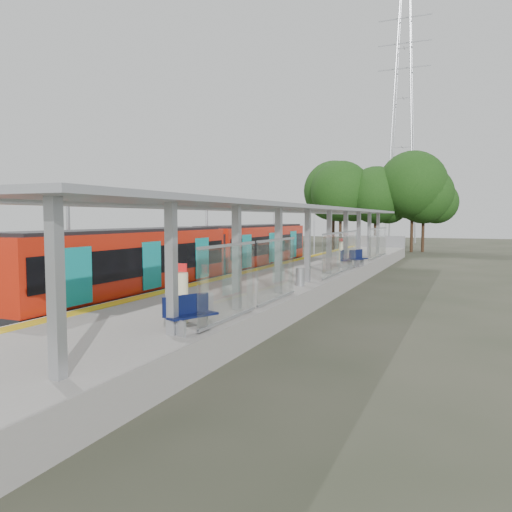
{
  "coord_description": "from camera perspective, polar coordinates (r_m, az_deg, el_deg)",
  "views": [
    {
      "loc": [
        9.21,
        -9.13,
        4.09
      ],
      "look_at": [
        -0.08,
        12.49,
        2.3
      ],
      "focal_mm": 35.0,
      "sensor_mm": 36.0,
      "label": 1
    }
  ],
  "objects": [
    {
      "name": "litter_bin",
      "position": [
        22.87,
        5.08,
        -2.4
      ],
      "size": [
        0.52,
        0.52,
        0.82
      ],
      "primitive_type": "cylinder",
      "rotation": [
        0.0,
        0.0,
        -0.38
      ],
      "color": "#9EA0A5",
      "rests_on": "platform"
    },
    {
      "name": "catenary_masts",
      "position": [
        32.1,
        -5.5,
        2.23
      ],
      "size": [
        2.08,
        48.16,
        5.4
      ],
      "color": "#9EA0A5",
      "rests_on": "ground"
    },
    {
      "name": "info_pillar_near",
      "position": [
        14.96,
        -8.51,
        -4.66
      ],
      "size": [
        0.4,
        0.4,
        1.76
      ],
      "rotation": [
        0.0,
        0.0,
        0.11
      ],
      "color": "beige",
      "rests_on": "platform"
    },
    {
      "name": "end_fence",
      "position": [
        54.92,
        13.56,
        1.63
      ],
      "size": [
        6.0,
        0.1,
        1.2
      ],
      "primitive_type": "cube",
      "color": "#9EA0A5",
      "rests_on": "platform"
    },
    {
      "name": "bench_far",
      "position": [
        32.73,
        11.53,
        -0.17
      ],
      "size": [
        0.96,
        1.62,
        1.06
      ],
      "rotation": [
        0.0,
        0.0,
        -0.33
      ],
      "color": "#0D1543",
      "rests_on": "platform"
    },
    {
      "name": "bench_mid",
      "position": [
        31.83,
        10.13,
        -0.25
      ],
      "size": [
        0.57,
        1.62,
        1.09
      ],
      "rotation": [
        0.0,
        0.0,
        0.05
      ],
      "color": "#0D1543",
      "rests_on": "platform"
    },
    {
      "name": "platform",
      "position": [
        30.76,
        5.66,
        -2.37
      ],
      "size": [
        6.0,
        50.0,
        1.0
      ],
      "primitive_type": "cube",
      "color": "gray",
      "rests_on": "ground"
    },
    {
      "name": "canopy",
      "position": [
        26.43,
        6.55,
        4.56
      ],
      "size": [
        3.27,
        38.0,
        3.66
      ],
      "color": "#9EA0A5",
      "rests_on": "platform"
    },
    {
      "name": "ground",
      "position": [
        13.6,
        -21.55,
        -13.47
      ],
      "size": [
        200.0,
        200.0,
        0.0
      ],
      "primitive_type": "plane",
      "color": "#474438",
      "rests_on": "ground"
    },
    {
      "name": "info_pillar_far",
      "position": [
        37.17,
        9.74,
        0.6
      ],
      "size": [
        0.36,
        0.36,
        1.61
      ],
      "rotation": [
        0.0,
        0.0,
        0.34
      ],
      "color": "beige",
      "rests_on": "platform"
    },
    {
      "name": "bench_near",
      "position": [
        13.78,
        -7.6,
        -6.39
      ],
      "size": [
        1.04,
        1.53,
        1.01
      ],
      "rotation": [
        0.0,
        0.0,
        -0.42
      ],
      "color": "#0D1543",
      "rests_on": "platform"
    },
    {
      "name": "tactile_strip",
      "position": [
        31.56,
        1.25,
        -1.25
      ],
      "size": [
        0.6,
        50.0,
        0.02
      ],
      "primitive_type": "cube",
      "color": "gold",
      "rests_on": "platform"
    },
    {
      "name": "trackbed",
      "position": [
        32.44,
        -1.95,
        -2.68
      ],
      "size": [
        3.0,
        70.0,
        0.24
      ],
      "primitive_type": "cube",
      "color": "#59544C",
      "rests_on": "ground"
    },
    {
      "name": "tree_cluster",
      "position": [
        63.46,
        13.56,
        7.26
      ],
      "size": [
        18.42,
        9.54,
        12.1
      ],
      "color": "#382316",
      "rests_on": "ground"
    },
    {
      "name": "train",
      "position": [
        28.23,
        -5.88,
        0.19
      ],
      "size": [
        2.74,
        27.6,
        3.62
      ],
      "color": "black",
      "rests_on": "ground"
    },
    {
      "name": "pylon",
      "position": [
        84.09,
        16.42,
        14.39
      ],
      "size": [
        8.0,
        4.0,
        38.0
      ],
      "primitive_type": null,
      "color": "#9EA0A5",
      "rests_on": "ground"
    }
  ]
}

